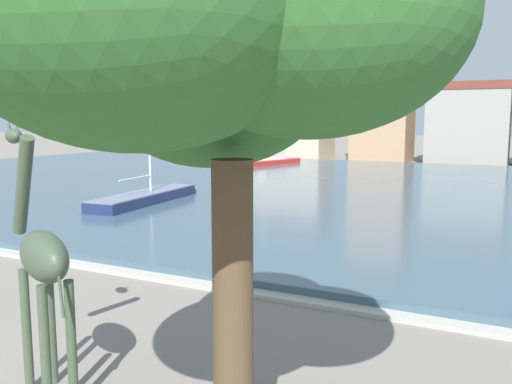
% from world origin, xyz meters
% --- Properties ---
extents(harbor_water, '(83.05, 42.76, 0.33)m').
position_xyz_m(harbor_water, '(0.00, 31.10, 0.17)').
color(harbor_water, '#3D5666').
rests_on(harbor_water, ground).
extents(quay_edge_coping, '(83.05, 0.50, 0.12)m').
position_xyz_m(quay_edge_coping, '(0.00, 9.48, 0.06)').
color(quay_edge_coping, '#ADA89E').
rests_on(quay_edge_coping, ground).
extents(giraffe_statue, '(2.59, 1.59, 4.78)m').
position_xyz_m(giraffe_statue, '(2.69, 3.10, 2.44)').
color(giraffe_statue, '#3D4C38').
rests_on(giraffe_statue, ground).
extents(sailboat_navy, '(2.45, 9.24, 7.77)m').
position_xyz_m(sailboat_navy, '(-8.14, 20.23, 0.47)').
color(sailboat_navy, navy).
rests_on(sailboat_navy, ground).
extents(sailboat_red, '(4.03, 9.80, 9.03)m').
position_xyz_m(sailboat_red, '(-12.56, 43.07, 0.56)').
color(sailboat_red, red).
rests_on(sailboat_red, ground).
extents(shade_tree, '(5.35, 5.93, 7.40)m').
position_xyz_m(shade_tree, '(6.61, 2.29, 5.74)').
color(shade_tree, brown).
rests_on(shade_tree, ground).
extents(mooring_bollard, '(0.24, 0.24, 0.50)m').
position_xyz_m(mooring_bollard, '(2.82, 9.33, 0.25)').
color(mooring_bollard, '#232326').
rests_on(mooring_bollard, ground).
extents(townhouse_narrow_midrow, '(8.72, 5.80, 8.31)m').
position_xyz_m(townhouse_narrow_midrow, '(-14.94, 56.14, 4.17)').
color(townhouse_narrow_midrow, '#C6B293').
rests_on(townhouse_narrow_midrow, ground).
extents(townhouse_wide_warehouse, '(6.17, 5.52, 12.95)m').
position_xyz_m(townhouse_wide_warehouse, '(-4.36, 56.33, 6.49)').
color(townhouse_wide_warehouse, tan).
rests_on(townhouse_wide_warehouse, ground).
extents(townhouse_corner_house, '(7.94, 7.75, 8.39)m').
position_xyz_m(townhouse_corner_house, '(4.48, 57.08, 4.21)').
color(townhouse_corner_house, gray).
rests_on(townhouse_corner_house, ground).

